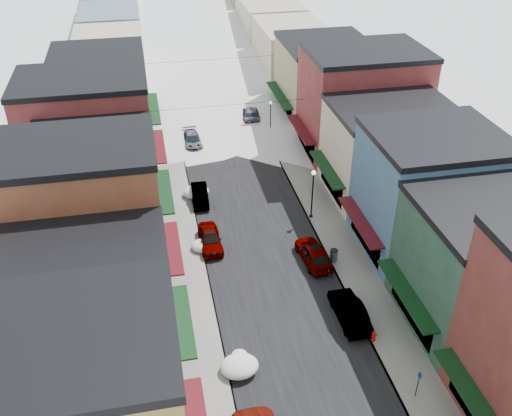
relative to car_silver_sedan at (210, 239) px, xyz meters
name	(u,v)px	position (x,y,z in m)	size (l,w,h in m)	color
road	(207,92)	(4.30, 35.57, -0.77)	(10.00, 160.00, 0.01)	black
sidewalk_left	(159,95)	(-2.30, 35.57, -0.70)	(3.20, 160.00, 0.15)	gray
sidewalk_right	(254,88)	(10.90, 35.57, -0.70)	(3.20, 160.00, 0.15)	gray
curb_left	(170,94)	(-0.75, 35.57, -0.70)	(0.10, 160.00, 0.15)	slate
curb_right	(243,89)	(9.35, 35.57, -0.70)	(0.10, 160.00, 0.15)	slate
bldg_l_cream	(89,315)	(-8.89, -11.93, 3.99)	(11.30, 8.20, 9.50)	beige
bldg_l_brick_near	(83,223)	(-9.39, -3.93, 5.49)	(12.30, 8.20, 12.50)	brown
bldg_l_grayblue	(98,185)	(-8.89, 4.57, 3.74)	(11.30, 9.20, 9.00)	slate
bldg_l_brick_far	(88,131)	(-9.89, 13.57, 4.74)	(13.30, 9.20, 11.00)	maroon
bldg_l_tan	(102,97)	(-8.89, 23.57, 4.24)	(11.30, 11.20, 10.00)	tan
bldg_r_green	(486,266)	(17.49, -12.43, 3.99)	(11.30, 9.20, 9.50)	#214535
bldg_r_blue	(428,193)	(17.49, -3.43, 4.49)	(11.30, 9.20, 10.50)	#3C6689
bldg_r_cream	(389,151)	(17.99, 5.57, 3.74)	(12.30, 9.20, 9.00)	beige
bldg_r_brick_far	(362,102)	(18.49, 14.57, 4.99)	(13.30, 9.20, 11.50)	maroon
bldg_r_tan	(324,80)	(17.49, 24.57, 3.99)	(11.30, 11.20, 9.50)	tan
distant_blocks	(188,20)	(4.30, 58.57, 3.23)	(34.00, 55.00, 8.00)	gray
overhead_cables	(218,80)	(4.30, 23.07, 5.43)	(16.40, 15.04, 0.04)	black
car_silver_sedan	(210,239)	(0.00, 0.00, 0.00)	(1.82, 4.53, 1.54)	gray
car_dark_hatch	(200,195)	(0.00, 7.35, -0.06)	(1.50, 4.30, 1.42)	black
car_silver_wagon	(192,140)	(0.59, 19.54, -0.08)	(1.93, 4.75, 1.38)	#A1A3A9
car_green_sedan	(349,311)	(8.60, -10.84, 0.04)	(1.72, 4.94, 1.63)	black
car_gray_suv	(314,253)	(8.01, -3.78, 0.05)	(1.95, 4.85, 1.65)	#9B9EA4
car_black_sedan	(251,114)	(8.40, 24.98, 0.09)	(2.42, 5.94, 1.72)	black
car_lane_silver	(198,103)	(2.48, 30.06, 0.00)	(1.83, 4.54, 1.55)	gray
car_lane_white	(201,56)	(5.07, 48.86, 0.06)	(2.74, 5.95, 1.65)	silver
fire_hydrant	(373,336)	(9.50, -13.26, -0.25)	(0.48, 0.36, 0.81)	red
parking_sign	(418,382)	(10.33, -18.25, 0.62)	(0.10, 0.28, 2.13)	black
trash_can	(334,255)	(9.59, -4.23, -0.07)	(0.64, 0.64, 1.09)	#595C5E
streetlamp_near	(313,188)	(9.63, 2.47, 2.41)	(0.40, 0.40, 4.80)	black
streetlamp_far	(270,113)	(9.90, 20.61, 1.93)	(0.34, 0.34, 4.04)	black
snow_pile_near	(239,365)	(0.02, -13.95, -0.26)	(2.51, 2.75, 1.06)	white
snow_pile_mid	(204,245)	(-0.58, -0.30, -0.34)	(2.13, 2.51, 0.90)	white
snow_pile_far	(196,192)	(-0.25, 8.43, -0.26)	(2.54, 2.77, 1.08)	white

